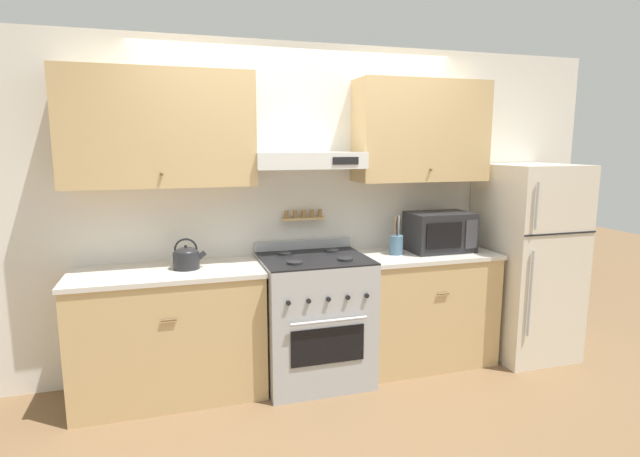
# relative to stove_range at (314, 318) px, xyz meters

# --- Properties ---
(ground_plane) EXTENTS (16.00, 16.00, 0.00)m
(ground_plane) POSITION_rel_stove_range_xyz_m (0.00, -0.26, -0.48)
(ground_plane) COLOR brown
(wall_back) EXTENTS (5.20, 0.46, 2.55)m
(wall_back) POSITION_rel_stove_range_xyz_m (-0.05, 0.31, 1.02)
(wall_back) COLOR silver
(wall_back) RESTS_ON ground_plane
(counter_left) EXTENTS (1.31, 0.62, 0.92)m
(counter_left) POSITION_rel_stove_range_xyz_m (-1.05, 0.05, -0.02)
(counter_left) COLOR tan
(counter_left) RESTS_ON ground_plane
(counter_right) EXTENTS (1.10, 0.62, 0.92)m
(counter_right) POSITION_rel_stove_range_xyz_m (0.95, 0.05, -0.02)
(counter_right) COLOR tan
(counter_right) RESTS_ON ground_plane
(stove_range) EXTENTS (0.78, 0.71, 1.03)m
(stove_range) POSITION_rel_stove_range_xyz_m (0.00, 0.00, 0.00)
(stove_range) COLOR #ADAFB5
(stove_range) RESTS_ON ground_plane
(refrigerator) EXTENTS (0.67, 0.75, 1.62)m
(refrigerator) POSITION_rel_stove_range_xyz_m (1.87, -0.03, 0.33)
(refrigerator) COLOR beige
(refrigerator) RESTS_ON ground_plane
(tea_kettle) EXTENTS (0.23, 0.18, 0.22)m
(tea_kettle) POSITION_rel_stove_range_xyz_m (-0.91, 0.06, 0.52)
(tea_kettle) COLOR #232326
(tea_kettle) RESTS_ON counter_left
(microwave) EXTENTS (0.51, 0.35, 0.32)m
(microwave) POSITION_rel_stove_range_xyz_m (1.09, 0.08, 0.60)
(microwave) COLOR #232326
(microwave) RESTS_ON counter_right
(utensil_crock) EXTENTS (0.11, 0.11, 0.31)m
(utensil_crock) POSITION_rel_stove_range_xyz_m (0.69, 0.06, 0.52)
(utensil_crock) COLOR slate
(utensil_crock) RESTS_ON counter_right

